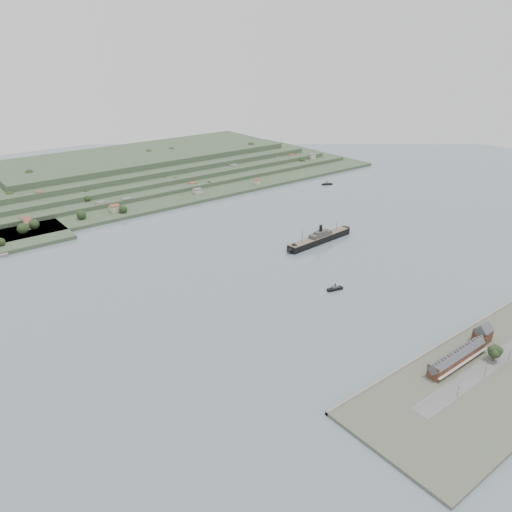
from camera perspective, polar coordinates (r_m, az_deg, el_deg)
ground at (r=453.39m, az=4.41°, el=-2.01°), size 1400.00×1400.00×0.00m
near_shore at (r=358.05m, az=25.32°, el=-11.96°), size 220.00×80.00×2.60m
terrace_row at (r=353.65m, az=22.03°, el=-10.65°), size 55.60×9.80×11.07m
gabled_building at (r=383.60m, az=24.49°, el=-8.03°), size 10.40×10.18×14.09m
far_peninsula at (r=779.28m, az=-13.94°, el=9.34°), size 760.00×309.00×30.00m
steamship at (r=520.94m, az=7.05°, el=1.89°), size 94.66×16.51×22.69m
tugboat at (r=427.70m, az=9.01°, el=-3.69°), size 14.59×7.08×6.35m
ferry_east at (r=737.86m, az=8.12°, el=8.17°), size 15.93×10.22×5.82m
fig_tree at (r=365.01m, az=25.70°, el=-9.81°), size 10.28×8.90×11.47m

